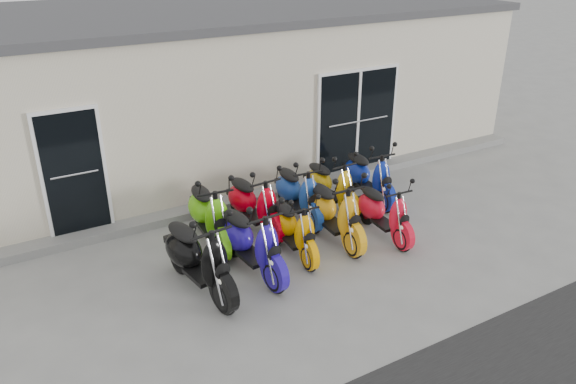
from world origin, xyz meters
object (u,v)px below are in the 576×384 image
Objects in this scene: scooter_front_blue at (250,233)px; scooter_back_extra at (369,169)px; scooter_front_orange_a at (293,221)px; scooter_front_red at (384,205)px; scooter_back_green at (208,207)px; scooter_front_black at (197,248)px; scooter_back_yellow at (331,179)px; scooter_back_blue at (298,186)px; scooter_front_orange_b at (334,204)px; scooter_back_red at (254,196)px.

scooter_back_extra is at bearing 15.61° from scooter_front_blue.
scooter_front_blue reaches higher than scooter_front_orange_a.
scooter_front_red is 0.91× the size of scooter_back_extra.
scooter_front_black is at bearing -113.66° from scooter_back_green.
scooter_front_black reaches higher than scooter_back_green.
scooter_back_yellow is (1.46, 1.10, 0.02)m from scooter_front_orange_a.
scooter_back_blue and scooter_back_extra have the same top height.
scooter_back_extra reaches higher than scooter_back_yellow.
scooter_front_orange_b reaches higher than scooter_front_red.
scooter_back_blue is 0.75m from scooter_back_yellow.
scooter_back_blue is (1.76, 0.05, -0.04)m from scooter_back_green.
scooter_back_green reaches higher than scooter_back_red.
scooter_back_blue is 1.00× the size of scooter_back_extra.
scooter_front_black is at bearing -157.85° from scooter_back_extra.
scooter_back_extra is at bearing 9.82° from scooter_front_black.
scooter_front_orange_a reaches higher than scooter_front_red.
scooter_back_extra is (3.16, 1.21, -0.04)m from scooter_front_blue.
scooter_front_black reaches higher than scooter_back_red.
scooter_front_red is at bearing -18.07° from scooter_front_orange_b.
scooter_back_blue is at bearing 32.44° from scooter_front_blue.
scooter_front_black reaches higher than scooter_back_blue.
scooter_back_red is (1.54, 1.27, -0.06)m from scooter_front_black.
scooter_front_black is at bearing -170.48° from scooter_front_orange_b.
scooter_back_red is at bearing 139.03° from scooter_front_orange_b.
scooter_front_orange_b is at bearing 9.02° from scooter_front_orange_a.
scooter_front_orange_a is at bearing -119.48° from scooter_back_blue.
scooter_front_red is (2.50, -0.10, -0.10)m from scooter_front_blue.
scooter_front_orange_a is 1.27m from scooter_back_blue.
scooter_front_orange_a is 0.91× the size of scooter_back_extra.
scooter_back_blue is (0.71, 1.06, 0.06)m from scooter_front_orange_a.
scooter_front_orange_b is 1.00m from scooter_back_blue.
scooter_front_black is 1.21× the size of scooter_front_red.
scooter_back_green is 1.76m from scooter_back_blue.
scooter_front_orange_b is 1.04× the size of scooter_back_blue.
scooter_front_blue is 1.04× the size of scooter_back_red.
scooter_back_green reaches higher than scooter_back_yellow.
scooter_front_red is at bearing -7.65° from scooter_front_blue.
scooter_front_blue is at bearing -137.71° from scooter_back_blue.
scooter_back_green is 1.06× the size of scooter_back_blue.
scooter_front_orange_b is 0.89m from scooter_front_red.
scooter_back_yellow is 0.85m from scooter_back_extra.
scooter_front_orange_a is at bearing 174.56° from scooter_front_red.
scooter_front_red is 1.61m from scooter_back_blue.
scooter_back_extra is at bearing 66.47° from scooter_front_red.
scooter_front_orange_a is at bearing -38.53° from scooter_back_green.
scooter_back_blue is at bearing 6.91° from scooter_back_green.
scooter_back_extra is (4.04, 1.28, -0.07)m from scooter_front_black.
scooter_front_blue is 1.16× the size of scooter_front_red.
scooter_front_black is 2.57m from scooter_front_orange_b.
scooter_back_yellow is at bearing 101.10° from scooter_front_red.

